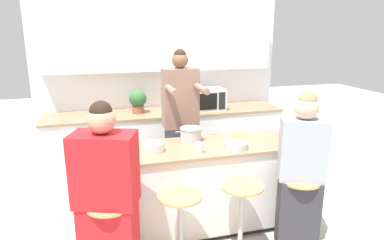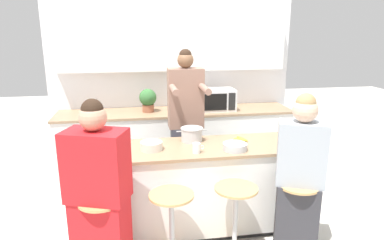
# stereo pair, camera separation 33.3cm
# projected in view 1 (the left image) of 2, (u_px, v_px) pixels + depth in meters

# --- Properties ---
(ground_plane) EXTENTS (16.00, 16.00, 0.00)m
(ground_plane) POSITION_uv_depth(u_px,v_px,m) (194.00, 227.00, 3.57)
(ground_plane) COLOR beige
(wall_back) EXTENTS (3.41, 0.22, 2.70)m
(wall_back) POSITION_uv_depth(u_px,v_px,m) (161.00, 64.00, 4.74)
(wall_back) COLOR white
(wall_back) RESTS_ON ground_plane
(back_counter) EXTENTS (3.16, 0.65, 0.93)m
(back_counter) POSITION_uv_depth(u_px,v_px,m) (167.00, 144.00, 4.72)
(back_counter) COLOR white
(back_counter) RESTS_ON ground_plane
(kitchen_island) EXTENTS (2.09, 0.66, 0.89)m
(kitchen_island) POSITION_uv_depth(u_px,v_px,m) (194.00, 188.00, 3.45)
(kitchen_island) COLOR black
(kitchen_island) RESTS_ON ground_plane
(bar_stool_leftmost) EXTENTS (0.38, 0.38, 0.70)m
(bar_stool_leftmost) POSITION_uv_depth(u_px,v_px,m) (112.00, 240.00, 2.72)
(bar_stool_leftmost) COLOR tan
(bar_stool_leftmost) RESTS_ON ground_plane
(bar_stool_center_left) EXTENTS (0.38, 0.38, 0.70)m
(bar_stool_center_left) POSITION_uv_depth(u_px,v_px,m) (180.00, 229.00, 2.86)
(bar_stool_center_left) COLOR tan
(bar_stool_center_left) RESTS_ON ground_plane
(bar_stool_center_right) EXTENTS (0.38, 0.38, 0.70)m
(bar_stool_center_right) POSITION_uv_depth(u_px,v_px,m) (241.00, 218.00, 3.03)
(bar_stool_center_right) COLOR tan
(bar_stool_center_right) RESTS_ON ground_plane
(bar_stool_rightmost) EXTENTS (0.38, 0.38, 0.70)m
(bar_stool_rightmost) POSITION_uv_depth(u_px,v_px,m) (298.00, 211.00, 3.15)
(bar_stool_rightmost) COLOR tan
(bar_stool_rightmost) RESTS_ON ground_plane
(person_cooking) EXTENTS (0.40, 0.59, 1.79)m
(person_cooking) POSITION_uv_depth(u_px,v_px,m) (181.00, 128.00, 3.95)
(person_cooking) COLOR #383842
(person_cooking) RESTS_ON ground_plane
(person_wrapped_blanket) EXTENTS (0.54, 0.43, 1.51)m
(person_wrapped_blanket) POSITION_uv_depth(u_px,v_px,m) (107.00, 201.00, 2.64)
(person_wrapped_blanket) COLOR red
(person_wrapped_blanket) RESTS_ON ground_plane
(person_seated_near) EXTENTS (0.45, 0.38, 1.50)m
(person_seated_near) POSITION_uv_depth(u_px,v_px,m) (301.00, 179.00, 3.08)
(person_seated_near) COLOR #333338
(person_seated_near) RESTS_ON ground_plane
(cooking_pot) EXTENTS (0.31, 0.23, 0.14)m
(cooking_pot) POSITION_uv_depth(u_px,v_px,m) (191.00, 134.00, 3.48)
(cooking_pot) COLOR #B7BABC
(cooking_pot) RESTS_ON kitchen_island
(fruit_bowl) EXTENTS (0.23, 0.23, 0.07)m
(fruit_bowl) POSITION_uv_depth(u_px,v_px,m) (236.00, 145.00, 3.27)
(fruit_bowl) COLOR #B7BABC
(fruit_bowl) RESTS_ON kitchen_island
(mixing_bowl_steel) EXTENTS (0.21, 0.21, 0.08)m
(mixing_bowl_steel) POSITION_uv_depth(u_px,v_px,m) (153.00, 147.00, 3.19)
(mixing_bowl_steel) COLOR silver
(mixing_bowl_steel) RESTS_ON kitchen_island
(coffee_cup_near) EXTENTS (0.11, 0.07, 0.09)m
(coffee_cup_near) POSITION_uv_depth(u_px,v_px,m) (200.00, 148.00, 3.16)
(coffee_cup_near) COLOR white
(coffee_cup_near) RESTS_ON kitchen_island
(banana_bunch) EXTENTS (0.18, 0.13, 0.06)m
(banana_bunch) POSITION_uv_depth(u_px,v_px,m) (238.00, 138.00, 3.51)
(banana_bunch) COLOR yellow
(banana_bunch) RESTS_ON kitchen_island
(microwave) EXTENTS (0.51, 0.33, 0.29)m
(microwave) POSITION_uv_depth(u_px,v_px,m) (205.00, 99.00, 4.66)
(microwave) COLOR white
(microwave) RESTS_ON back_counter
(potted_plant) EXTENTS (0.23, 0.23, 0.31)m
(potted_plant) POSITION_uv_depth(u_px,v_px,m) (138.00, 100.00, 4.46)
(potted_plant) COLOR #93563D
(potted_plant) RESTS_ON back_counter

